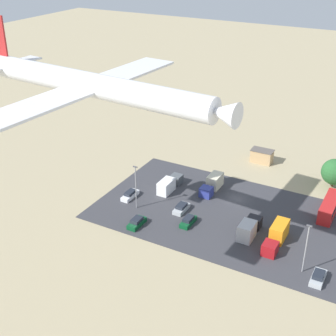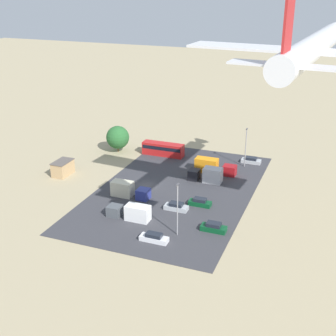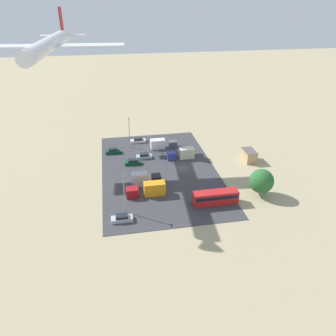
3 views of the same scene
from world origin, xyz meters
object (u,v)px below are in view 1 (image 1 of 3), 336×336
at_px(bus, 330,206).
at_px(parked_truck_1, 249,229).
at_px(parked_car_0, 188,221).
at_px(parked_truck_3, 169,184).
at_px(parked_truck_2, 277,236).
at_px(parked_car_1, 318,277).
at_px(parked_car_3, 181,208).
at_px(shed_building, 262,156).
at_px(parked_car_4, 130,195).
at_px(airplane, 92,85).
at_px(parked_car_2, 137,222).
at_px(parked_truck_0, 212,184).

relative_size(bus, parked_truck_1, 1.43).
bearing_deg(parked_car_0, parked_truck_3, -46.01).
height_order(parked_truck_2, parked_truck_3, parked_truck_2).
height_order(parked_car_1, parked_car_3, parked_car_3).
height_order(shed_building, parked_car_4, shed_building).
distance_m(parked_car_3, parked_car_4, 11.85).
xyz_separation_m(bus, parked_car_4, (37.83, 13.58, -1.06)).
relative_size(parked_truck_3, airplane, 0.19).
bearing_deg(parked_truck_2, parked_car_3, -3.83).
height_order(parked_car_4, parked_truck_2, parked_truck_2).
height_order(parked_car_3, parked_truck_3, parked_truck_3).
height_order(bus, parked_car_2, bus).
relative_size(parked_truck_1, parked_truck_2, 0.78).
relative_size(parked_car_0, parked_car_1, 0.96).
bearing_deg(parked_car_3, parked_truck_1, 173.82).
bearing_deg(parked_truck_0, shed_building, -104.93).
distance_m(shed_building, parked_car_1, 43.07).
distance_m(parked_truck_1, parked_truck_3, 22.33).
distance_m(parked_truck_3, airplane, 41.00).
xyz_separation_m(bus, parked_car_2, (31.03, 21.75, -1.01)).
xyz_separation_m(parked_car_4, parked_truck_0, (-13.77, -11.32, 0.77)).
relative_size(shed_building, parked_car_1, 1.16).
distance_m(bus, parked_car_2, 37.90).
bearing_deg(shed_building, parked_car_3, 76.82).
relative_size(parked_car_2, parked_car_4, 0.92).
bearing_deg(parked_car_4, parked_truck_2, -1.45).
distance_m(shed_building, parked_car_0, 32.85).
bearing_deg(parked_car_4, parked_truck_0, 39.43).
bearing_deg(airplane, bus, 144.48).
bearing_deg(shed_building, parked_car_4, 57.79).
distance_m(parked_truck_1, parked_truck_2, 5.11).
distance_m(parked_truck_2, airplane, 42.64).
bearing_deg(parked_truck_0, parked_truck_2, 145.80).
bearing_deg(parked_car_2, parked_truck_0, -109.67).
bearing_deg(parked_car_1, bus, 97.34).
height_order(parked_truck_3, airplane, airplane).
distance_m(parked_truck_1, airplane, 39.99).
distance_m(shed_building, airplane, 59.54).
bearing_deg(parked_car_1, parked_truck_0, 144.91).
height_order(parked_car_3, parked_truck_2, parked_truck_2).
relative_size(parked_car_0, parked_truck_0, 0.55).
bearing_deg(parked_car_1, parked_car_3, 164.40).
bearing_deg(parked_car_3, airplane, 81.89).
xyz_separation_m(parked_car_1, parked_car_2, (33.74, 0.68, 0.06)).
height_order(parked_car_4, parked_truck_3, parked_truck_3).
relative_size(parked_car_1, parked_car_4, 0.94).
bearing_deg(parked_car_4, bus, 19.74).
bearing_deg(airplane, parked_car_4, -152.99).
bearing_deg(bus, shed_building, -39.83).
distance_m(parked_truck_0, airplane, 44.32).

